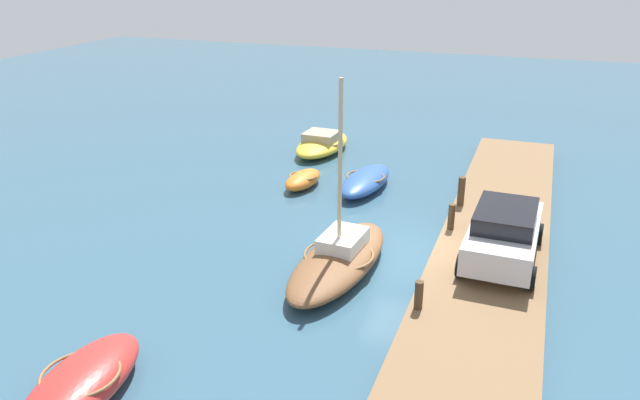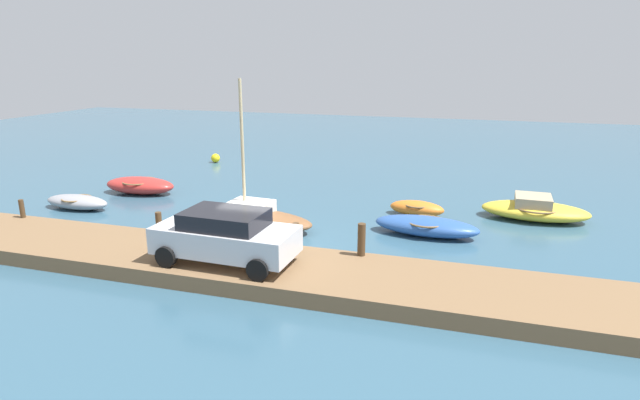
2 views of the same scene
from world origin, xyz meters
name	(u,v)px [view 2 (image 2 of 2)]	position (x,y,z in m)	size (l,w,h in m)	color
ground_plane	(266,247)	(0.00, 0.00, 0.00)	(84.00, 84.00, 0.00)	#33566B
dock_platform	(236,266)	(0.00, -2.35, 0.24)	(25.10, 3.26, 0.49)	brown
rowboat_red	(140,185)	(-8.77, 5.03, 0.41)	(3.63, 1.79, 0.81)	#B72D28
dinghy_orange	(417,208)	(4.59, 5.34, 0.32)	(2.37, 1.27, 0.62)	orange
sailboat_brown	(246,217)	(-1.61, 1.77, 0.44)	(5.75, 2.37, 5.70)	brown
rowboat_blue	(426,226)	(5.22, 2.94, 0.36)	(3.98, 1.74, 0.70)	#2D569E
rowboat_grey	(77,202)	(-9.79, 1.96, 0.32)	(3.09, 1.27, 0.62)	#939399
motorboat_yellow	(535,209)	(9.27, 6.22, 0.41)	(4.27, 2.11, 0.99)	gold
mooring_post_west	(22,209)	(-9.67, -0.97, 0.84)	(0.18, 0.18, 0.71)	#47331E
mooring_post_mid_west	(159,223)	(-3.62, -0.97, 0.86)	(0.21, 0.21, 0.75)	#47331E
mooring_post_mid_east	(296,236)	(1.46, -0.97, 0.91)	(0.21, 0.21, 0.85)	#47331E
mooring_post_east	(362,240)	(3.61, -0.97, 1.00)	(0.24, 0.24, 1.03)	#47331E
parked_car	(226,235)	(-0.14, -2.68, 1.33)	(4.27, 2.17, 1.60)	silver
marker_buoy	(216,158)	(-8.95, 13.01, 0.28)	(0.56, 0.56, 0.56)	yellow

